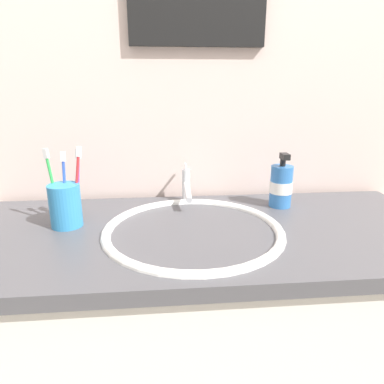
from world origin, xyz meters
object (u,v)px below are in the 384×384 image
at_px(toothbrush_purple, 78,181).
at_px(soap_dispenser, 281,186).
at_px(toothbrush_red, 77,180).
at_px(toothbrush_blue, 65,183).
at_px(faucet, 187,187).
at_px(toothbrush_cup, 65,206).
at_px(toothbrush_green, 52,181).

height_order(toothbrush_purple, soap_dispenser, toothbrush_purple).
xyz_separation_m(toothbrush_red, toothbrush_purple, (0.00, 0.01, -0.00)).
bearing_deg(toothbrush_blue, faucet, 22.23).
bearing_deg(toothbrush_red, toothbrush_blue, 172.42).
height_order(toothbrush_blue, soap_dispenser, toothbrush_blue).
xyz_separation_m(toothbrush_purple, soap_dispenser, (0.55, 0.07, -0.05)).
xyz_separation_m(toothbrush_cup, toothbrush_blue, (-0.00, 0.02, 0.05)).
bearing_deg(toothbrush_blue, toothbrush_purple, 6.02).
relative_size(toothbrush_green, toothbrush_purple, 1.02).
xyz_separation_m(toothbrush_green, soap_dispenser, (0.61, 0.08, -0.05)).
bearing_deg(soap_dispenser, toothbrush_blue, -172.53).
distance_m(toothbrush_cup, soap_dispenser, 0.59).
xyz_separation_m(faucet, toothbrush_green, (-0.34, -0.13, 0.06)).
bearing_deg(toothbrush_red, toothbrush_green, 178.37).
bearing_deg(toothbrush_cup, toothbrush_purple, 36.96).
relative_size(faucet, soap_dispenser, 0.96).
bearing_deg(toothbrush_green, faucet, 20.90).
distance_m(toothbrush_red, toothbrush_green, 0.06).
height_order(toothbrush_cup, toothbrush_purple, toothbrush_purple).
bearing_deg(toothbrush_red, toothbrush_cup, -152.74).
bearing_deg(toothbrush_green, soap_dispenser, 7.35).
height_order(toothbrush_blue, toothbrush_red, toothbrush_red).
height_order(faucet, toothbrush_red, toothbrush_red).
relative_size(faucet, toothbrush_cup, 1.41).
height_order(toothbrush_green, toothbrush_purple, toothbrush_green).
xyz_separation_m(toothbrush_red, soap_dispenser, (0.55, 0.08, -0.05)).
xyz_separation_m(toothbrush_green, toothbrush_purple, (0.06, 0.01, -0.00)).
height_order(toothbrush_cup, toothbrush_green, toothbrush_green).
xyz_separation_m(toothbrush_cup, toothbrush_red, (0.03, 0.02, 0.06)).
bearing_deg(faucet, toothbrush_blue, -157.77).
xyz_separation_m(toothbrush_cup, toothbrush_green, (-0.03, 0.02, 0.06)).
distance_m(toothbrush_purple, soap_dispenser, 0.56).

